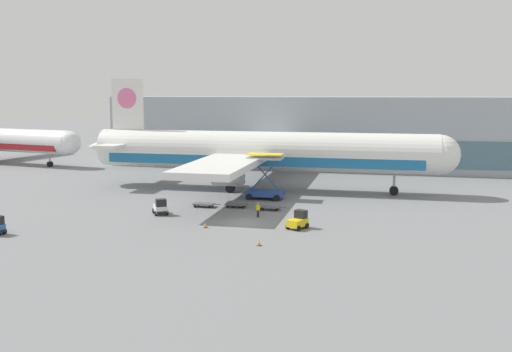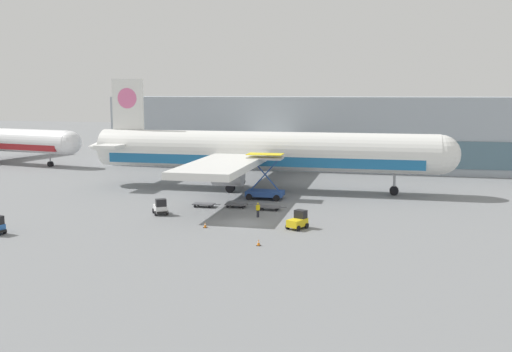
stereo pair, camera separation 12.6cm
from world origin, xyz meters
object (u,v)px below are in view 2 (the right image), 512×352
at_px(airplane_main, 257,152).
at_px(traffic_cone_far, 259,243).
at_px(baggage_tug_far, 298,221).
at_px(baggage_dolly_second, 236,204).
at_px(scissor_lift_loader, 265,182).
at_px(baggage_tug_mid, 160,207).
at_px(baggage_dolly_third, 270,207).
at_px(ground_crew_near, 258,209).
at_px(baggage_dolly_lead, 204,204).
at_px(traffic_cone_near, 205,225).

bearing_deg(airplane_main, traffic_cone_far, -77.11).
relative_size(baggage_tug_far, baggage_dolly_second, 0.76).
relative_size(scissor_lift_loader, traffic_cone_far, 10.01).
bearing_deg(traffic_cone_far, baggage_tug_mid, 143.08).
relative_size(baggage_tug_mid, baggage_dolly_third, 0.76).
height_order(scissor_lift_loader, traffic_cone_far, scissor_lift_loader).
bearing_deg(ground_crew_near, baggage_dolly_second, 80.54).
height_order(baggage_tug_mid, ground_crew_near, baggage_tug_mid).
distance_m(baggage_dolly_third, ground_crew_near, 4.61).
xyz_separation_m(airplane_main, traffic_cone_far, (7.57, -31.42, -5.53)).
xyz_separation_m(baggage_dolly_lead, traffic_cone_far, (11.29, -16.85, -0.08)).
height_order(baggage_tug_mid, traffic_cone_far, baggage_tug_mid).
bearing_deg(scissor_lift_loader, baggage_tug_mid, -128.75).
height_order(baggage_tug_mid, baggage_dolly_third, baggage_tug_mid).
xyz_separation_m(baggage_tug_far, traffic_cone_near, (-10.12, -2.00, -0.58)).
height_order(baggage_dolly_second, traffic_cone_near, traffic_cone_near).
bearing_deg(baggage_dolly_second, ground_crew_near, -52.30).
bearing_deg(ground_crew_near, baggage_tug_far, -86.86).
relative_size(baggage_dolly_third, ground_crew_near, 2.07).
relative_size(airplane_main, baggage_dolly_lead, 15.64).
relative_size(baggage_dolly_second, traffic_cone_far, 5.83).
distance_m(baggage_tug_far, baggage_dolly_lead, 16.54).
bearing_deg(traffic_cone_far, traffic_cone_near, 141.59).
bearing_deg(baggage_dolly_third, scissor_lift_loader, 105.85).
relative_size(baggage_dolly_lead, ground_crew_near, 2.07).
height_order(airplane_main, baggage_dolly_second, airplane_main).
bearing_deg(scissor_lift_loader, ground_crew_near, -82.25).
xyz_separation_m(baggage_dolly_second, ground_crew_near, (4.10, -5.14, 0.67)).
relative_size(baggage_dolly_lead, baggage_dolly_third, 1.00).
bearing_deg(baggage_dolly_third, airplane_main, 108.41).
distance_m(airplane_main, baggage_dolly_second, 14.87).
bearing_deg(scissor_lift_loader, airplane_main, 111.28).
xyz_separation_m(scissor_lift_loader, traffic_cone_far, (4.75, -24.43, -2.05)).
xyz_separation_m(airplane_main, scissor_lift_loader, (2.81, -6.99, -3.48)).
xyz_separation_m(baggage_dolly_lead, baggage_dolly_third, (8.77, 0.14, 0.00)).
xyz_separation_m(airplane_main, baggage_dolly_second, (0.48, -13.83, -5.45)).
relative_size(scissor_lift_loader, baggage_dolly_third, 1.72).
distance_m(baggage_dolly_second, baggage_dolly_third, 4.61).
relative_size(baggage_tug_mid, baggage_dolly_second, 0.76).
height_order(baggage_dolly_second, traffic_cone_far, traffic_cone_far).
xyz_separation_m(baggage_dolly_third, traffic_cone_near, (-4.97, -11.06, -0.09)).
bearing_deg(scissor_lift_loader, traffic_cone_near, -99.05).
relative_size(baggage_tug_mid, traffic_cone_near, 4.58).
bearing_deg(scissor_lift_loader, baggage_dolly_second, -109.49).
relative_size(baggage_dolly_second, baggage_dolly_third, 1.00).
bearing_deg(baggage_dolly_lead, baggage_dolly_third, 0.06).
relative_size(baggage_tug_mid, baggage_tug_far, 1.00).
distance_m(baggage_dolly_lead, traffic_cone_far, 20.28).
bearing_deg(baggage_tug_far, baggage_tug_mid, 104.99).
bearing_deg(baggage_tug_far, ground_crew_near, 76.96).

